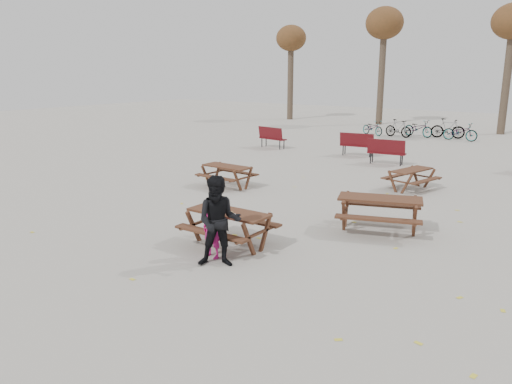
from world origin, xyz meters
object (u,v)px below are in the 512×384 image
Objects in this scene: picnic_table_far at (411,180)px; main_picnic_table at (229,220)px; soda_bottle at (221,209)px; child at (212,227)px; adult at (219,222)px; food_tray at (231,214)px; picnic_table_north at (227,176)px; picnic_table_east at (379,214)px.

main_picnic_table is at bearing -177.04° from picnic_table_far.
soda_bottle is 0.13× the size of child.
adult is at bearing -60.61° from main_picnic_table.
picnic_table_far is (1.29, 8.14, -0.30)m from child.
child is 8.24m from picnic_table_far.
main_picnic_table is at bearing 85.20° from adult.
food_tray reaches higher than picnic_table_north.
adult reaches higher than child.
child is at bearing -66.43° from soda_bottle.
picnic_table_north is 5.87m from picnic_table_far.
food_tray is at bearing -12.06° from soda_bottle.
picnic_table_east reaches higher than main_picnic_table.
food_tray is 0.33m from soda_bottle.
picnic_table_far is at bearing 80.39° from picnic_table_east.
picnic_table_north is at bearing 131.24° from child.
main_picnic_table is 1.16m from adult.
picnic_table_north is (-3.54, 4.33, -0.24)m from main_picnic_table.
soda_bottle is at bearing 93.40° from adult.
food_tray is at bearing 78.99° from adult.
main_picnic_table is 7.56m from picnic_table_far.
soda_bottle is 0.10× the size of picnic_table_north.
child is at bearing -139.62° from picnic_table_east.
child is at bearing -96.85° from food_tray.
picnic_table_east is (2.33, 2.98, -0.44)m from soda_bottle.
picnic_table_east is (2.08, 3.57, -0.23)m from child.
child is 0.83× the size of picnic_table_far.
main_picnic_table is at bearing 52.07° from soda_bottle.
adult is at bearing -28.24° from child.
picnic_table_east is at bearing 64.81° from child.
picnic_table_north is (-4.09, 5.31, -0.54)m from adult.
food_tray is at bearing -47.70° from picnic_table_north.
main_picnic_table is 10.59× the size of soda_bottle.
picnic_table_east is (1.68, 3.83, -0.48)m from adult.
picnic_table_north is at bearing 129.31° from main_picnic_table.
main_picnic_table reaches higher than picnic_table_north.
adult reaches higher than soda_bottle.
soda_bottle reaches higher than picnic_table_east.
food_tray is 0.14× the size of child.
main_picnic_table is 0.31m from soda_bottle.
picnic_table_east is 1.16× the size of picnic_table_north.
adult is (0.40, -0.26, 0.26)m from child.
main_picnic_table is 1.17× the size of picnic_table_far.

